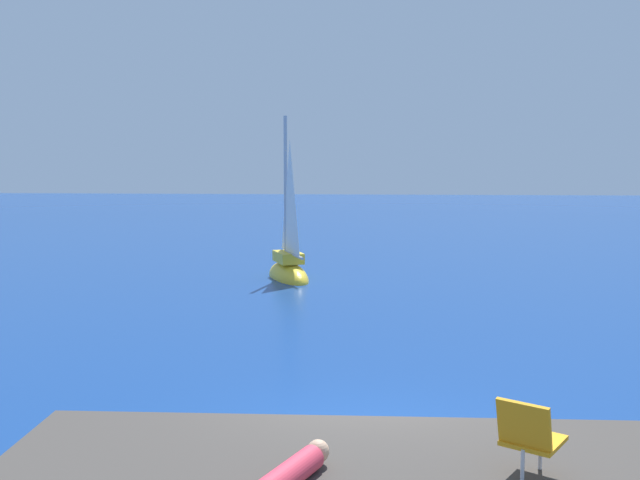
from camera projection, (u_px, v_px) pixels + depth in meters
ground_plane at (365, 448)px, 9.53m from camera, size 160.00×160.00×0.00m
sailboat_near at (288, 269)px, 23.68m from camera, size 2.25×3.35×6.05m
beach_chair at (529, 435)px, 6.27m from camera, size 0.72×0.76×0.80m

